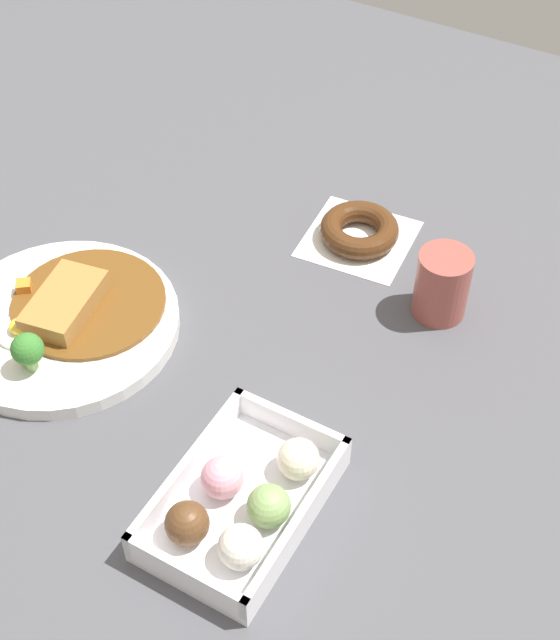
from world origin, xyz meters
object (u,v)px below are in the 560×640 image
Objects in this scene: chocolate_ring_donut at (359,231)px; curry_plate at (64,320)px; coffee_mug at (442,285)px; donut_box at (243,502)px.

curry_plate is at bearing 143.81° from chocolate_ring_donut.
chocolate_ring_donut is 1.66× the size of coffee_mug.
donut_box reaches higher than chocolate_ring_donut.
chocolate_ring_donut is 0.16m from coffee_mug.
curry_plate is 0.39m from chocolate_ring_donut.
coffee_mug is at bearing -56.48° from curry_plate.
donut_box is at bearing -168.90° from chocolate_ring_donut.
donut_box is (-0.11, -0.31, 0.01)m from curry_plate.
chocolate_ring_donut is at bearing 11.10° from donut_box.
coffee_mug reaches higher than chocolate_ring_donut.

